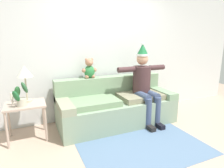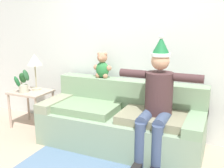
{
  "view_description": "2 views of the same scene",
  "coord_description": "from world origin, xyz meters",
  "px_view_note": "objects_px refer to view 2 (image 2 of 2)",
  "views": [
    {
      "loc": [
        -1.48,
        -2.13,
        1.56
      ],
      "look_at": [
        -0.11,
        0.95,
        0.79
      ],
      "focal_mm": 30.63,
      "sensor_mm": 36.0,
      "label": 1
    },
    {
      "loc": [
        1.23,
        -2.06,
        1.67
      ],
      "look_at": [
        -0.11,
        0.95,
        0.87
      ],
      "focal_mm": 41.08,
      "sensor_mm": 36.0,
      "label": 2
    }
  ],
  "objects_px": {
    "side_table": "(31,96)",
    "candle_tall": "(21,83)",
    "teddy_bear": "(102,66)",
    "potted_plant": "(23,83)",
    "person_seated": "(157,98)",
    "table_lamp": "(35,62)",
    "couch": "(122,121)"
  },
  "relations": [
    {
      "from": "table_lamp",
      "to": "side_table",
      "type": "bearing_deg",
      "value": -111.87
    },
    {
      "from": "couch",
      "to": "teddy_bear",
      "type": "distance_m",
      "value": 0.86
    },
    {
      "from": "side_table",
      "to": "candle_tall",
      "type": "distance_m",
      "value": 0.28
    },
    {
      "from": "teddy_bear",
      "to": "potted_plant",
      "type": "relative_size",
      "value": 1.02
    },
    {
      "from": "couch",
      "to": "table_lamp",
      "type": "bearing_deg",
      "value": 176.31
    },
    {
      "from": "side_table",
      "to": "candle_tall",
      "type": "relative_size",
      "value": 2.96
    },
    {
      "from": "teddy_bear",
      "to": "person_seated",
      "type": "bearing_deg",
      "value": -24.96
    },
    {
      "from": "table_lamp",
      "to": "potted_plant",
      "type": "relative_size",
      "value": 1.56
    },
    {
      "from": "teddy_bear",
      "to": "candle_tall",
      "type": "distance_m",
      "value": 1.39
    },
    {
      "from": "couch",
      "to": "candle_tall",
      "type": "bearing_deg",
      "value": -179.41
    },
    {
      "from": "table_lamp",
      "to": "potted_plant",
      "type": "bearing_deg",
      "value": -113.13
    },
    {
      "from": "person_seated",
      "to": "side_table",
      "type": "xyz_separation_m",
      "value": [
        -2.09,
        0.17,
        -0.28
      ]
    },
    {
      "from": "table_lamp",
      "to": "candle_tall",
      "type": "bearing_deg",
      "value": -150.54
    },
    {
      "from": "person_seated",
      "to": "side_table",
      "type": "relative_size",
      "value": 2.56
    },
    {
      "from": "teddy_bear",
      "to": "potted_plant",
      "type": "distance_m",
      "value": 1.29
    },
    {
      "from": "side_table",
      "to": "table_lamp",
      "type": "xyz_separation_m",
      "value": [
        0.04,
        0.1,
        0.56
      ]
    },
    {
      "from": "couch",
      "to": "teddy_bear",
      "type": "relative_size",
      "value": 5.73
    },
    {
      "from": "person_seated",
      "to": "couch",
      "type": "bearing_deg",
      "value": 162.25
    },
    {
      "from": "person_seated",
      "to": "teddy_bear",
      "type": "relative_size",
      "value": 4.02
    },
    {
      "from": "person_seated",
      "to": "candle_tall",
      "type": "distance_m",
      "value": 2.27
    },
    {
      "from": "side_table",
      "to": "table_lamp",
      "type": "relative_size",
      "value": 1.02
    },
    {
      "from": "teddy_bear",
      "to": "side_table",
      "type": "bearing_deg",
      "value": -166.78
    },
    {
      "from": "side_table",
      "to": "potted_plant",
      "type": "height_order",
      "value": "potted_plant"
    },
    {
      "from": "potted_plant",
      "to": "candle_tall",
      "type": "xyz_separation_m",
      "value": [
        -0.12,
        0.09,
        -0.03
      ]
    },
    {
      "from": "candle_tall",
      "to": "person_seated",
      "type": "bearing_deg",
      "value": -3.76
    },
    {
      "from": "person_seated",
      "to": "teddy_bear",
      "type": "distance_m",
      "value": 1.07
    },
    {
      "from": "person_seated",
      "to": "potted_plant",
      "type": "xyz_separation_m",
      "value": [
        -2.14,
        0.06,
        -0.03
      ]
    },
    {
      "from": "person_seated",
      "to": "teddy_bear",
      "type": "bearing_deg",
      "value": 155.04
    },
    {
      "from": "teddy_bear",
      "to": "side_table",
      "type": "height_order",
      "value": "teddy_bear"
    },
    {
      "from": "side_table",
      "to": "table_lamp",
      "type": "height_order",
      "value": "table_lamp"
    },
    {
      "from": "person_seated",
      "to": "table_lamp",
      "type": "relative_size",
      "value": 2.61
    },
    {
      "from": "couch",
      "to": "candle_tall",
      "type": "distance_m",
      "value": 1.78
    }
  ]
}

